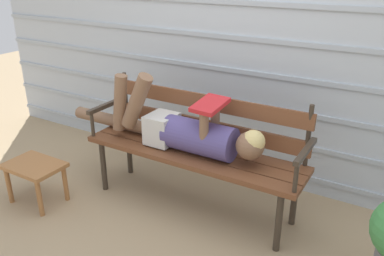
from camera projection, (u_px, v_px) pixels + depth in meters
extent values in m
plane|color=tan|center=(185.00, 211.00, 2.96)|extent=(12.00, 12.00, 0.00)
cube|color=#B2BCC6|center=(235.00, 37.00, 3.11)|extent=(5.32, 0.06, 2.35)
cube|color=#A3ADB7|center=(229.00, 157.00, 3.48)|extent=(5.32, 0.02, 0.04)
cube|color=#A3ADB7|center=(230.00, 130.00, 3.38)|extent=(5.32, 0.02, 0.04)
cube|color=#A3ADB7|center=(231.00, 101.00, 3.28)|extent=(5.32, 0.02, 0.04)
cube|color=#A3ADB7|center=(232.00, 70.00, 3.18)|extent=(5.32, 0.02, 0.04)
cube|color=#A3ADB7|center=(233.00, 37.00, 3.08)|extent=(5.32, 0.02, 0.04)
cube|color=#A3ADB7|center=(235.00, 2.00, 2.98)|extent=(5.32, 0.02, 0.04)
cube|color=brown|center=(182.00, 161.00, 2.76)|extent=(1.65, 0.13, 0.04)
cube|color=brown|center=(192.00, 153.00, 2.87)|extent=(1.65, 0.13, 0.04)
cube|color=brown|center=(201.00, 146.00, 2.98)|extent=(1.65, 0.13, 0.04)
cube|color=brown|center=(206.00, 127.00, 2.97)|extent=(1.59, 0.05, 0.11)
cube|color=brown|center=(206.00, 102.00, 2.90)|extent=(1.59, 0.05, 0.11)
cylinder|color=#382D23|center=(126.00, 98.00, 3.29)|extent=(0.03, 0.03, 0.43)
cylinder|color=#382D23|center=(308.00, 136.00, 2.58)|extent=(0.03, 0.03, 0.43)
cylinder|color=#382D23|center=(103.00, 166.00, 3.17)|extent=(0.04, 0.04, 0.42)
cylinder|color=#382D23|center=(279.00, 222.00, 2.48)|extent=(0.04, 0.04, 0.42)
cylinder|color=#382D23|center=(129.00, 151.00, 3.43)|extent=(0.04, 0.04, 0.42)
cylinder|color=#382D23|center=(294.00, 198.00, 2.74)|extent=(0.04, 0.04, 0.42)
cube|color=#382D23|center=(106.00, 106.00, 3.16)|extent=(0.04, 0.39, 0.03)
cylinder|color=#382D23|center=(92.00, 124.00, 3.07)|extent=(0.03, 0.03, 0.20)
cube|color=#382D23|center=(306.00, 151.00, 2.40)|extent=(0.04, 0.39, 0.03)
cylinder|color=#382D23|center=(296.00, 177.00, 2.31)|extent=(0.03, 0.03, 0.20)
cylinder|color=#514784|center=(200.00, 138.00, 2.78)|extent=(0.52, 0.24, 0.24)
cube|color=silver|center=(162.00, 129.00, 2.93)|extent=(0.20, 0.23, 0.22)
sphere|color=brown|center=(250.00, 146.00, 2.59)|extent=(0.19, 0.19, 0.19)
sphere|color=#E0C67A|center=(253.00, 142.00, 2.57)|extent=(0.16, 0.16, 0.16)
cylinder|color=brown|center=(137.00, 101.00, 2.89)|extent=(0.29, 0.11, 0.45)
cylinder|color=brown|center=(120.00, 103.00, 2.98)|extent=(0.15, 0.09, 0.45)
cylinder|color=brown|center=(116.00, 121.00, 3.24)|extent=(0.83, 0.10, 0.10)
cylinder|color=brown|center=(204.00, 128.00, 2.64)|extent=(0.06, 0.06, 0.24)
cylinder|color=brown|center=(215.00, 120.00, 2.76)|extent=(0.06, 0.06, 0.24)
cube|color=red|center=(210.00, 105.00, 2.65)|extent=(0.20, 0.27, 0.07)
cube|color=#9E6638|center=(34.00, 166.00, 2.97)|extent=(0.43, 0.30, 0.03)
cylinder|color=#9E6638|center=(9.00, 185.00, 3.02)|extent=(0.04, 0.04, 0.29)
cylinder|color=#9E6638|center=(40.00, 198.00, 2.86)|extent=(0.04, 0.04, 0.29)
cylinder|color=#9E6638|center=(35.00, 172.00, 3.21)|extent=(0.04, 0.04, 0.29)
cylinder|color=#9E6638|center=(65.00, 183.00, 3.05)|extent=(0.04, 0.04, 0.29)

